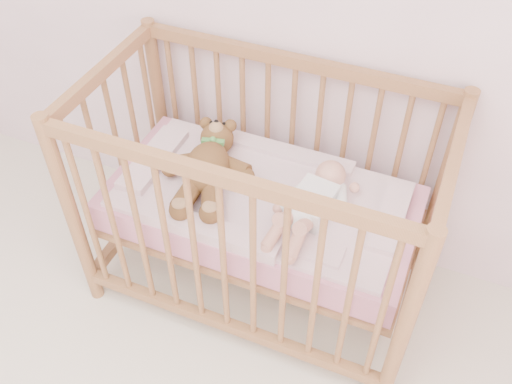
% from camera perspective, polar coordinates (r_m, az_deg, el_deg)
% --- Properties ---
extents(crib, '(1.36, 0.76, 1.00)m').
position_cam_1_polar(crib, '(2.28, 0.48, -1.33)').
color(crib, '#9C6842').
rests_on(crib, floor).
extents(mattress, '(1.22, 0.62, 0.13)m').
position_cam_1_polar(mattress, '(2.29, 0.48, -1.59)').
color(mattress, pink).
rests_on(mattress, crib).
extents(blanket, '(1.10, 0.58, 0.06)m').
position_cam_1_polar(blanket, '(2.24, 0.49, -0.26)').
color(blanket, pink).
rests_on(blanket, mattress).
extents(baby, '(0.33, 0.57, 0.13)m').
position_cam_1_polar(baby, '(2.12, 5.65, -0.75)').
color(baby, white).
rests_on(baby, blanket).
extents(teddy_bear, '(0.51, 0.63, 0.15)m').
position_cam_1_polar(teddy_bear, '(2.23, -4.90, 2.47)').
color(teddy_bear, brown).
rests_on(teddy_bear, blanket).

